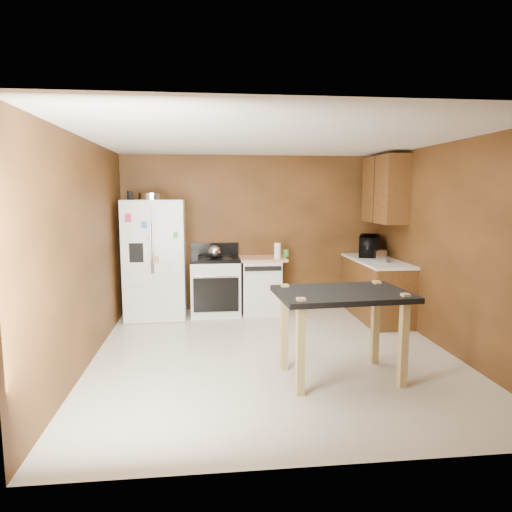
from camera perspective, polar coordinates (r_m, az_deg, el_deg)
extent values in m
plane|color=beige|center=(5.54, 2.23, -12.18)|extent=(4.50, 4.50, 0.00)
plane|color=white|center=(5.24, 2.38, 14.46)|extent=(4.50, 4.50, 0.00)
plane|color=brown|center=(7.46, -0.30, 2.89)|extent=(4.20, 0.00, 4.20)
plane|color=brown|center=(3.07, 8.66, -4.41)|extent=(4.20, 0.00, 4.20)
plane|color=brown|center=(5.35, -20.54, 0.41)|extent=(0.00, 4.50, 4.50)
plane|color=brown|center=(5.93, 22.79, 0.98)|extent=(0.00, 4.50, 4.50)
cylinder|color=silver|center=(7.08, -12.94, 7.28)|extent=(0.40, 0.40, 0.10)
cylinder|color=black|center=(7.03, -15.47, 7.31)|extent=(0.09, 0.09, 0.13)
sphere|color=silver|center=(7.08, -5.23, 0.55)|extent=(0.20, 0.20, 0.20)
cylinder|color=white|center=(7.09, 2.69, 0.66)|extent=(0.13, 0.13, 0.24)
cylinder|color=green|center=(7.31, 3.73, 0.37)|extent=(0.13, 0.13, 0.11)
cube|color=silver|center=(6.93, 15.25, 0.04)|extent=(0.20, 0.27, 0.18)
imported|color=black|center=(7.49, 13.99, 1.15)|extent=(0.56, 0.65, 0.31)
cube|color=white|center=(7.13, -12.45, -0.37)|extent=(0.90, 0.75, 1.80)
cube|color=white|center=(6.74, -14.77, 1.49)|extent=(0.43, 0.02, 1.20)
cube|color=white|center=(6.69, -10.95, 1.56)|extent=(0.43, 0.02, 1.20)
cube|color=white|center=(6.87, -12.64, -5.95)|extent=(0.88, 0.02, 0.54)
cube|color=black|center=(6.75, -14.74, 0.39)|extent=(0.20, 0.01, 0.28)
cylinder|color=silver|center=(6.69, -13.02, 1.67)|extent=(0.02, 0.02, 0.90)
cylinder|color=silver|center=(6.69, -12.77, 1.68)|extent=(0.02, 0.02, 0.90)
cube|color=#D3315D|center=(6.70, -15.71, 4.60)|extent=(0.09, 0.00, 0.12)
cube|color=#3683E6|center=(6.68, -13.81, 3.79)|extent=(0.08, 0.00, 0.10)
cube|color=#40B56C|center=(6.65, -10.01, 2.59)|extent=(0.07, 0.00, 0.09)
cube|color=#D98060|center=(6.71, -12.41, -0.44)|extent=(0.08, 0.00, 0.11)
cube|color=white|center=(6.71, -10.25, -1.67)|extent=(0.09, 0.00, 0.10)
cube|color=#AAC8FF|center=(6.69, -13.33, 2.10)|extent=(0.07, 0.00, 0.07)
cube|color=white|center=(7.22, -5.09, -3.93)|extent=(0.76, 0.65, 0.85)
cube|color=black|center=(7.14, -5.13, -0.40)|extent=(0.76, 0.65, 0.05)
cube|color=black|center=(7.41, -5.19, 0.88)|extent=(0.76, 0.06, 0.20)
cube|color=black|center=(6.90, -5.02, -4.87)|extent=(0.68, 0.02, 0.52)
cylinder|color=silver|center=(6.84, -5.04, -2.51)|extent=(0.62, 0.02, 0.02)
cylinder|color=black|center=(7.30, -6.57, -0.01)|extent=(0.17, 0.17, 0.02)
cylinder|color=black|center=(7.30, -3.75, 0.04)|extent=(0.17, 0.17, 0.02)
cylinder|color=black|center=(6.98, -6.58, -0.36)|extent=(0.17, 0.17, 0.02)
cylinder|color=black|center=(6.99, -3.63, -0.32)|extent=(0.17, 0.17, 0.02)
cube|color=white|center=(7.30, 0.58, -3.78)|extent=(0.60, 0.60, 0.85)
cube|color=black|center=(6.93, 0.90, -1.59)|extent=(0.56, 0.02, 0.07)
cube|color=tan|center=(7.22, 0.59, -0.32)|extent=(0.78, 0.62, 0.04)
cube|color=brown|center=(7.23, 14.77, -4.11)|extent=(0.60, 1.55, 0.86)
cube|color=white|center=(7.16, 14.89, -0.58)|extent=(0.63, 1.58, 0.04)
cube|color=brown|center=(7.22, 15.84, 7.98)|extent=(0.35, 1.05, 1.00)
cube|color=black|center=(7.16, 14.51, 8.04)|extent=(0.01, 0.01, 1.00)
cube|color=black|center=(4.71, 10.72, -4.67)|extent=(1.36, 0.96, 0.05)
cube|color=tan|center=(4.96, 3.57, -8.89)|extent=(0.08, 0.08, 0.94)
cube|color=tan|center=(5.29, 14.70, -8.06)|extent=(0.08, 0.08, 0.94)
cube|color=tan|center=(4.37, 5.58, -11.26)|extent=(0.08, 0.08, 0.94)
cube|color=tan|center=(4.74, 17.96, -10.05)|extent=(0.08, 0.08, 0.94)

